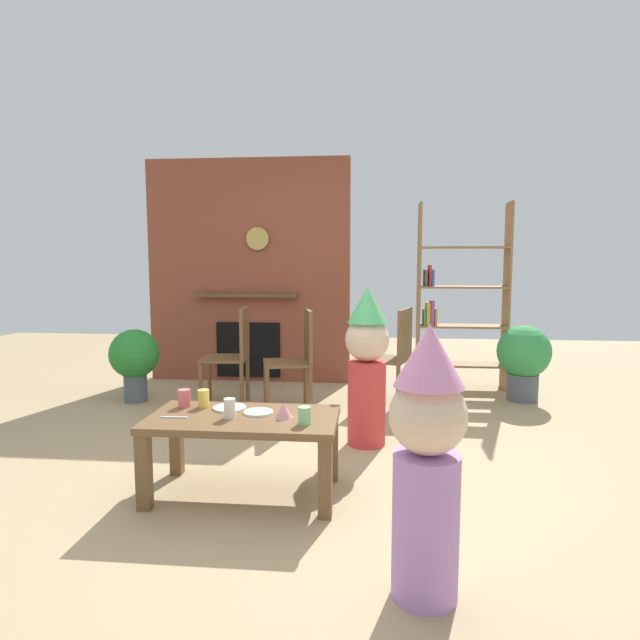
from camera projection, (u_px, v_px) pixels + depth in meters
ground_plane at (290, 474)px, 3.31m from camera, size 12.00×12.00×0.00m
brick_fireplace_feature at (249, 272)px, 5.83m from camera, size 2.20×0.28×2.40m
bookshelf at (456, 304)px, 5.46m from camera, size 0.90×0.28×1.90m
coffee_table at (243, 429)px, 2.99m from camera, size 1.05×0.57×0.45m
paper_cup_near_left at (230, 408)px, 2.94m from camera, size 0.06×0.06×0.11m
paper_cup_near_right at (304, 416)px, 2.83m from camera, size 0.07×0.07×0.09m
paper_cup_center at (184, 398)px, 3.17m from camera, size 0.07×0.07×0.10m
paper_cup_far_left at (204, 398)px, 3.16m from camera, size 0.07×0.07×0.10m
paper_plate_front at (230, 408)px, 3.13m from camera, size 0.19×0.19×0.01m
paper_plate_rear at (258, 412)px, 3.03m from camera, size 0.17×0.17×0.01m
birthday_cake_slice at (284, 411)px, 2.94m from camera, size 0.10×0.10×0.08m
table_fork at (174, 417)px, 2.95m from camera, size 0.15×0.02×0.01m
child_with_cone_hat at (427, 456)px, 2.05m from camera, size 0.30×0.30×1.08m
child_in_pink at (367, 362)px, 3.79m from camera, size 0.31×0.31×1.13m
dining_chair_left at (235, 351)px, 4.81m from camera, size 0.43×0.43×0.90m
dining_chair_middle at (298, 354)px, 4.61m from camera, size 0.48×0.48×0.90m
dining_chair_right at (394, 352)px, 4.73m from camera, size 0.50×0.50×0.90m
potted_plant_tall at (524, 357)px, 5.01m from camera, size 0.49×0.49×0.72m
potted_plant_short at (134, 357)px, 4.98m from camera, size 0.46×0.46×0.68m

